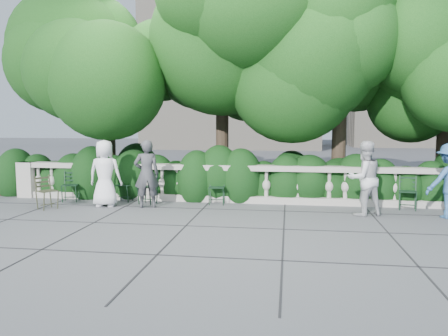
# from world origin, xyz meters

# --- Properties ---
(ground) EXTENTS (90.00, 90.00, 0.00)m
(ground) POSITION_xyz_m (0.00, 0.00, 0.00)
(ground) COLOR #4B4C52
(ground) RESTS_ON ground
(balustrade) EXTENTS (12.00, 0.44, 1.00)m
(balustrade) POSITION_xyz_m (0.00, 1.80, 0.49)
(balustrade) COLOR #9E998E
(balustrade) RESTS_ON ground
(shrub_hedge) EXTENTS (15.00, 2.60, 1.70)m
(shrub_hedge) POSITION_xyz_m (0.00, 3.00, 0.00)
(shrub_hedge) COLOR black
(shrub_hedge) RESTS_ON ground
(tree_canopy) EXTENTS (15.04, 6.52, 6.78)m
(tree_canopy) POSITION_xyz_m (0.69, 3.19, 3.96)
(tree_canopy) COLOR #3F3023
(tree_canopy) RESTS_ON ground
(chair_a) EXTENTS (0.48, 0.52, 0.84)m
(chair_a) POSITION_xyz_m (-2.80, 1.34, 0.00)
(chair_a) COLOR black
(chair_a) RESTS_ON ground
(chair_b) EXTENTS (0.54, 0.57, 0.84)m
(chair_b) POSITION_xyz_m (-4.17, 1.12, 0.00)
(chair_b) COLOR black
(chair_b) RESTS_ON ground
(chair_c) EXTENTS (0.55, 0.58, 0.84)m
(chair_c) POSITION_xyz_m (-2.09, 1.11, 0.00)
(chair_c) COLOR black
(chair_c) RESTS_ON ground
(chair_d) EXTENTS (0.47, 0.51, 0.84)m
(chair_d) POSITION_xyz_m (-0.25, 1.30, 0.00)
(chair_d) COLOR black
(chair_d) RESTS_ON ground
(chair_f) EXTENTS (0.53, 0.56, 0.84)m
(chair_f) POSITION_xyz_m (4.43, 1.28, 0.00)
(chair_f) COLOR black
(chair_f) RESTS_ON ground
(chair_weathered) EXTENTS (0.64, 0.62, 0.84)m
(chair_weathered) POSITION_xyz_m (-4.15, 0.14, 0.00)
(chair_weathered) COLOR black
(chair_weathered) RESTS_ON ground
(person_businessman) EXTENTS (0.86, 0.59, 1.69)m
(person_businessman) POSITION_xyz_m (-3.00, 0.76, 0.84)
(person_businessman) COLOR white
(person_businessman) RESTS_ON ground
(person_woman_grey) EXTENTS (0.72, 0.60, 1.70)m
(person_woman_grey) POSITION_xyz_m (-1.91, 0.77, 0.85)
(person_woman_grey) COLOR #3D3E42
(person_woman_grey) RESTS_ON ground
(person_casual_man) EXTENTS (1.02, 0.92, 1.71)m
(person_casual_man) POSITION_xyz_m (3.29, 0.62, 0.85)
(person_casual_man) COLOR silver
(person_casual_man) RESTS_ON ground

